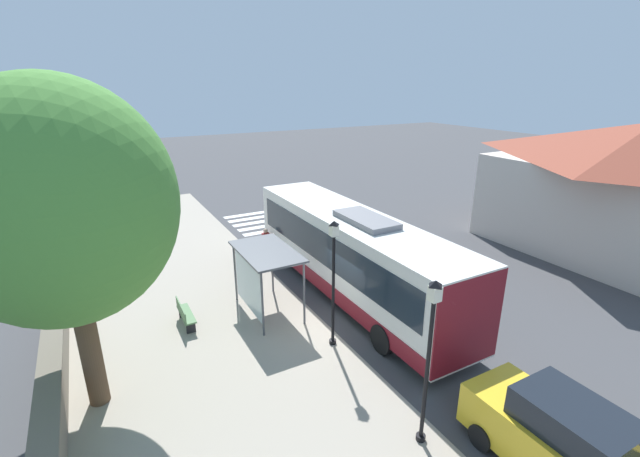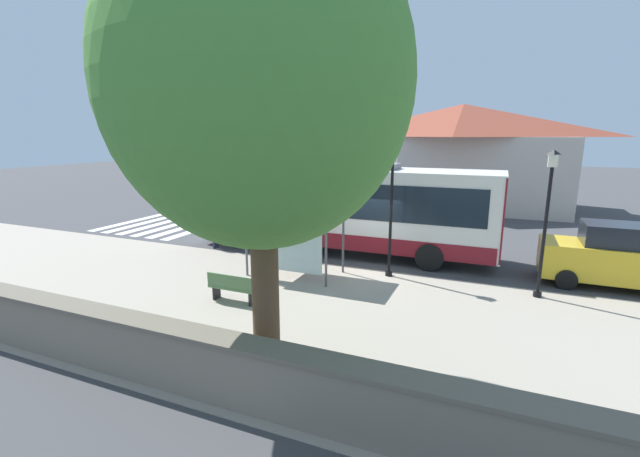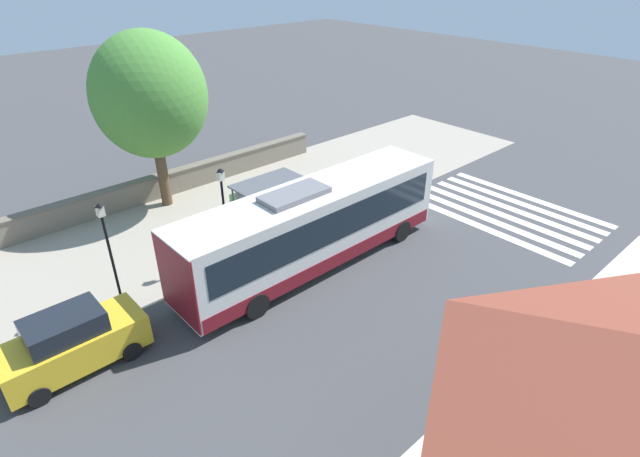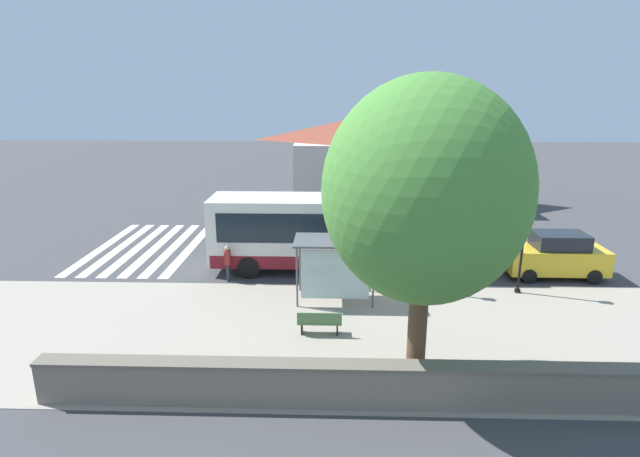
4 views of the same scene
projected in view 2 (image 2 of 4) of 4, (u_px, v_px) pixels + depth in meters
ground_plane at (360, 269)px, 15.66m from camera, size 120.00×120.00×0.00m
sidewalk_plaza at (310, 315)px, 11.61m from camera, size 9.00×44.00×0.02m
crosswalk_stripes at (187, 219)px, 24.74m from camera, size 9.00×5.25×0.01m
stone_wall at (220, 368)px, 7.83m from camera, size 0.60×20.00×1.28m
background_building at (460, 155)px, 28.70m from camera, size 7.97×13.76×6.74m
bus at (342, 206)px, 17.58m from camera, size 2.72×12.37×3.70m
bus_shelter at (293, 215)px, 14.42m from camera, size 1.90×3.25×2.55m
pedestrian at (214, 226)px, 18.27m from camera, size 0.34×0.22×1.66m
bench at (233, 287)px, 12.39m from camera, size 0.40×1.55×0.88m
street_lamp_near at (547, 212)px, 12.36m from camera, size 0.28×0.28×4.40m
street_lamp_far at (391, 202)px, 14.27m from camera, size 0.28×0.28×4.41m
shade_tree at (259, 82)px, 7.50m from camera, size 5.43×5.43×8.72m
parked_car_behind_bus at (617, 257)px, 13.59m from camera, size 1.89×4.35×2.06m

